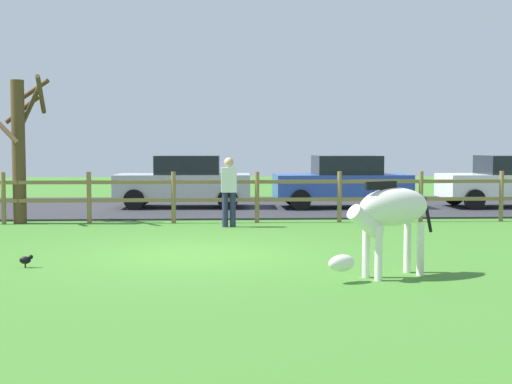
{
  "coord_description": "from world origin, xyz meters",
  "views": [
    {
      "loc": [
        0.42,
        -12.46,
        1.95
      ],
      "look_at": [
        1.12,
        0.61,
        1.06
      ],
      "focal_mm": 49.65,
      "sensor_mm": 36.0,
      "label": 1
    }
  ],
  "objects_px": {
    "parked_car_silver": "(184,181)",
    "bare_tree": "(20,144)",
    "zebra": "(389,214)",
    "crow_on_grass": "(26,260)",
    "visitor_near_fence": "(229,189)",
    "parked_car_blue": "(343,181)",
    "parked_car_white": "(509,181)"
  },
  "relations": [
    {
      "from": "zebra",
      "to": "crow_on_grass",
      "type": "distance_m",
      "value": 5.69
    },
    {
      "from": "bare_tree",
      "to": "zebra",
      "type": "bearing_deg",
      "value": -45.48
    },
    {
      "from": "parked_car_blue",
      "to": "parked_car_white",
      "type": "distance_m",
      "value": 5.06
    },
    {
      "from": "parked_car_silver",
      "to": "bare_tree",
      "type": "bearing_deg",
      "value": -136.07
    },
    {
      "from": "parked_car_blue",
      "to": "visitor_near_fence",
      "type": "bearing_deg",
      "value": -128.21
    },
    {
      "from": "bare_tree",
      "to": "parked_car_white",
      "type": "relative_size",
      "value": 0.9
    },
    {
      "from": "crow_on_grass",
      "to": "visitor_near_fence",
      "type": "xyz_separation_m",
      "value": [
        3.29,
        5.34,
        0.78
      ]
    },
    {
      "from": "parked_car_silver",
      "to": "parked_car_blue",
      "type": "distance_m",
      "value": 4.75
    },
    {
      "from": "bare_tree",
      "to": "crow_on_grass",
      "type": "distance_m",
      "value": 6.88
    },
    {
      "from": "parked_car_blue",
      "to": "visitor_near_fence",
      "type": "xyz_separation_m",
      "value": [
        -3.47,
        -4.41,
        0.06
      ]
    },
    {
      "from": "crow_on_grass",
      "to": "zebra",
      "type": "bearing_deg",
      "value": -11.03
    },
    {
      "from": "crow_on_grass",
      "to": "bare_tree",
      "type": "bearing_deg",
      "value": 105.8
    },
    {
      "from": "bare_tree",
      "to": "zebra",
      "type": "height_order",
      "value": "bare_tree"
    },
    {
      "from": "bare_tree",
      "to": "parked_car_silver",
      "type": "relative_size",
      "value": 0.89
    },
    {
      "from": "bare_tree",
      "to": "parked_car_white",
      "type": "bearing_deg",
      "value": 13.43
    },
    {
      "from": "crow_on_grass",
      "to": "parked_car_blue",
      "type": "bearing_deg",
      "value": 55.28
    },
    {
      "from": "parked_car_silver",
      "to": "visitor_near_fence",
      "type": "height_order",
      "value": "visitor_near_fence"
    },
    {
      "from": "parked_car_silver",
      "to": "parked_car_white",
      "type": "distance_m",
      "value": 9.81
    },
    {
      "from": "bare_tree",
      "to": "visitor_near_fence",
      "type": "bearing_deg",
      "value": -11.57
    },
    {
      "from": "parked_car_silver",
      "to": "visitor_near_fence",
      "type": "xyz_separation_m",
      "value": [
        1.27,
        -4.73,
        0.06
      ]
    },
    {
      "from": "parked_car_silver",
      "to": "parked_car_blue",
      "type": "height_order",
      "value": "same"
    },
    {
      "from": "parked_car_blue",
      "to": "visitor_near_fence",
      "type": "height_order",
      "value": "visitor_near_fence"
    },
    {
      "from": "parked_car_white",
      "to": "bare_tree",
      "type": "bearing_deg",
      "value": -166.57
    },
    {
      "from": "zebra",
      "to": "parked_car_blue",
      "type": "xyz_separation_m",
      "value": [
        1.23,
        10.83,
        -0.08
      ]
    },
    {
      "from": "zebra",
      "to": "parked_car_silver",
      "type": "height_order",
      "value": "parked_car_silver"
    },
    {
      "from": "bare_tree",
      "to": "zebra",
      "type": "relative_size",
      "value": 2.03
    },
    {
      "from": "bare_tree",
      "to": "crow_on_grass",
      "type": "relative_size",
      "value": 16.77
    },
    {
      "from": "bare_tree",
      "to": "parked_car_blue",
      "type": "xyz_separation_m",
      "value": [
        8.57,
        3.37,
        -1.1
      ]
    },
    {
      "from": "parked_car_blue",
      "to": "parked_car_white",
      "type": "height_order",
      "value": "same"
    },
    {
      "from": "crow_on_grass",
      "to": "visitor_near_fence",
      "type": "bearing_deg",
      "value": 58.4
    },
    {
      "from": "parked_car_silver",
      "to": "visitor_near_fence",
      "type": "relative_size",
      "value": 2.46
    },
    {
      "from": "zebra",
      "to": "parked_car_white",
      "type": "xyz_separation_m",
      "value": [
        6.28,
        10.72,
        -0.08
      ]
    }
  ]
}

